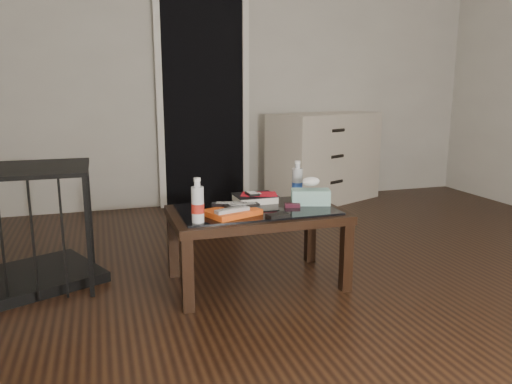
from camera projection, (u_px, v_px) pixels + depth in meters
ground at (363, 295)px, 2.84m from camera, size 5.00×5.00×0.00m
doorway at (203, 101)px, 4.81m from camera, size 0.90×0.08×2.07m
coffee_table at (256, 219)px, 2.93m from camera, size 1.00×0.60×0.46m
dresser at (325, 158)px, 5.06m from camera, size 1.30×0.94×0.90m
pet_crate at (13, 249)px, 2.91m from camera, size 1.07×0.92×0.71m
magazines at (232, 212)px, 2.78m from camera, size 0.34×0.30×0.03m
remote_silver at (232, 210)px, 2.72m from camera, size 0.21×0.11×0.02m
remote_black_front at (242, 205)px, 2.82m from camera, size 0.20×0.07×0.02m
remote_black_back at (229, 204)px, 2.86m from camera, size 0.21×0.11×0.02m
textbook at (255, 198)px, 3.09m from camera, size 0.26×0.21×0.05m
dvd_mailers at (257, 194)px, 3.09m from camera, size 0.23×0.20×0.01m
ipod at (252, 194)px, 3.05m from camera, size 0.07×0.11×0.02m
flip_phone at (292, 205)px, 2.96m from camera, size 0.10×0.07×0.02m
wallet at (278, 216)px, 2.73m from camera, size 0.13×0.09×0.02m
water_bottle_left at (198, 200)px, 2.61m from camera, size 0.08×0.08×0.24m
water_bottle_right at (297, 179)px, 3.19m from camera, size 0.08×0.08×0.24m
tissue_box at (311, 197)px, 3.02m from camera, size 0.26×0.18×0.09m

